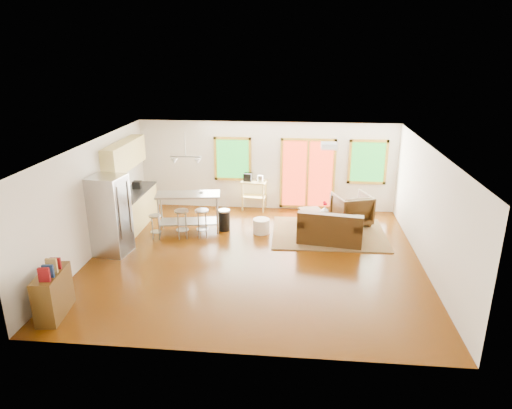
# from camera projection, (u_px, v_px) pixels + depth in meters

# --- Properties ---
(floor) EXTENTS (7.50, 7.00, 0.02)m
(floor) POSITION_uv_depth(u_px,v_px,m) (255.00, 258.00, 10.51)
(floor) COLOR #3C1C02
(floor) RESTS_ON ground
(ceiling) EXTENTS (7.50, 7.00, 0.02)m
(ceiling) POSITION_uv_depth(u_px,v_px,m) (255.00, 146.00, 9.66)
(ceiling) COLOR white
(ceiling) RESTS_ON ground
(back_wall) EXTENTS (7.50, 0.02, 2.60)m
(back_wall) POSITION_uv_depth(u_px,v_px,m) (267.00, 166.00, 13.39)
(back_wall) COLOR silver
(back_wall) RESTS_ON ground
(left_wall) EXTENTS (0.02, 7.00, 2.60)m
(left_wall) POSITION_uv_depth(u_px,v_px,m) (92.00, 199.00, 10.44)
(left_wall) COLOR silver
(left_wall) RESTS_ON ground
(right_wall) EXTENTS (0.02, 7.00, 2.60)m
(right_wall) POSITION_uv_depth(u_px,v_px,m) (429.00, 210.00, 9.74)
(right_wall) COLOR silver
(right_wall) RESTS_ON ground
(front_wall) EXTENTS (7.50, 0.02, 2.60)m
(front_wall) POSITION_uv_depth(u_px,v_px,m) (231.00, 281.00, 6.79)
(front_wall) COLOR silver
(front_wall) RESTS_ON ground
(window_left) EXTENTS (1.10, 0.05, 1.30)m
(window_left) POSITION_uv_depth(u_px,v_px,m) (233.00, 159.00, 13.37)
(window_left) COLOR #185E1B
(window_left) RESTS_ON back_wall
(french_doors) EXTENTS (1.60, 0.05, 2.10)m
(french_doors) POSITION_uv_depth(u_px,v_px,m) (307.00, 174.00, 13.30)
(french_doors) COLOR red
(french_doors) RESTS_ON back_wall
(window_right) EXTENTS (1.10, 0.05, 1.30)m
(window_right) POSITION_uv_depth(u_px,v_px,m) (368.00, 162.00, 13.01)
(window_right) COLOR #185E1B
(window_right) RESTS_ON back_wall
(rug) EXTENTS (2.95, 2.30, 0.03)m
(rug) POSITION_uv_depth(u_px,v_px,m) (329.00, 233.00, 11.86)
(rug) COLOR #486539
(rug) RESTS_ON floor
(loveseat) EXTENTS (1.69, 1.12, 0.84)m
(loveseat) POSITION_uv_depth(u_px,v_px,m) (330.00, 229.00, 11.28)
(loveseat) COLOR black
(loveseat) RESTS_ON floor
(coffee_table) EXTENTS (0.97, 0.67, 0.36)m
(coffee_table) POSITION_uv_depth(u_px,v_px,m) (332.00, 221.00, 11.89)
(coffee_table) COLOR #3C270C
(coffee_table) RESTS_ON floor
(armchair) EXTENTS (1.16, 1.12, 0.95)m
(armchair) POSITION_uv_depth(u_px,v_px,m) (352.00, 208.00, 12.40)
(armchair) COLOR black
(armchair) RESTS_ON floor
(ottoman) EXTENTS (0.70, 0.70, 0.38)m
(ottoman) POSITION_uv_depth(u_px,v_px,m) (311.00, 216.00, 12.57)
(ottoman) COLOR black
(ottoman) RESTS_ON floor
(pouf) EXTENTS (0.52, 0.52, 0.38)m
(pouf) POSITION_uv_depth(u_px,v_px,m) (261.00, 226.00, 11.88)
(pouf) COLOR white
(pouf) RESTS_ON floor
(vase) EXTENTS (0.28, 0.28, 0.35)m
(vase) POSITION_uv_depth(u_px,v_px,m) (325.00, 209.00, 12.09)
(vase) COLOR silver
(vase) RESTS_ON coffee_table
(book) EXTENTS (0.23, 0.06, 0.31)m
(book) POSITION_uv_depth(u_px,v_px,m) (335.00, 213.00, 11.74)
(book) COLOR maroon
(book) RESTS_ON coffee_table
(cabinets) EXTENTS (0.64, 2.24, 2.30)m
(cabinets) POSITION_uv_depth(u_px,v_px,m) (131.00, 193.00, 12.13)
(cabinets) COLOR #D8C16A
(cabinets) RESTS_ON floor
(refrigerator) EXTENTS (0.84, 0.82, 1.87)m
(refrigerator) POSITION_uv_depth(u_px,v_px,m) (110.00, 215.00, 10.49)
(refrigerator) COLOR #B7BABC
(refrigerator) RESTS_ON floor
(island) EXTENTS (1.72, 0.91, 1.04)m
(island) POSITION_uv_depth(u_px,v_px,m) (188.00, 206.00, 11.82)
(island) COLOR #B7BABC
(island) RESTS_ON floor
(cup) EXTENTS (0.15, 0.13, 0.13)m
(cup) POSITION_uv_depth(u_px,v_px,m) (201.00, 194.00, 11.79)
(cup) COLOR white
(cup) RESTS_ON island
(bar_stool_a) EXTENTS (0.37, 0.37, 0.63)m
(bar_stool_a) POSITION_uv_depth(u_px,v_px,m) (155.00, 221.00, 11.41)
(bar_stool_a) COLOR #B7BABC
(bar_stool_a) RESTS_ON floor
(bar_stool_b) EXTENTS (0.45, 0.45, 0.75)m
(bar_stool_b) POSITION_uv_depth(u_px,v_px,m) (182.00, 217.00, 11.43)
(bar_stool_b) COLOR #B7BABC
(bar_stool_b) RESTS_ON floor
(bar_stool_c) EXTENTS (0.42, 0.42, 0.74)m
(bar_stool_c) POSITION_uv_depth(u_px,v_px,m) (202.00, 217.00, 11.50)
(bar_stool_c) COLOR #B7BABC
(bar_stool_c) RESTS_ON floor
(trash_can) EXTENTS (0.31, 0.31, 0.57)m
(trash_can) POSITION_uv_depth(u_px,v_px,m) (224.00, 220.00, 12.03)
(trash_can) COLOR black
(trash_can) RESTS_ON floor
(kitchen_cart) EXTENTS (0.78, 0.55, 1.11)m
(kitchen_cart) POSITION_uv_depth(u_px,v_px,m) (253.00, 185.00, 13.42)
(kitchen_cart) COLOR #D8C16A
(kitchen_cart) RESTS_ON floor
(bookshelf) EXTENTS (0.48, 0.98, 1.12)m
(bookshelf) POSITION_uv_depth(u_px,v_px,m) (53.00, 293.00, 8.13)
(bookshelf) COLOR #3C270C
(bookshelf) RESTS_ON floor
(ceiling_flush) EXTENTS (0.35, 0.35, 0.12)m
(ceiling_flush) POSITION_uv_depth(u_px,v_px,m) (329.00, 146.00, 10.11)
(ceiling_flush) COLOR white
(ceiling_flush) RESTS_ON ceiling
(pendant_light) EXTENTS (0.80, 0.18, 0.79)m
(pendant_light) POSITION_uv_depth(u_px,v_px,m) (186.00, 161.00, 11.48)
(pendant_light) COLOR gray
(pendant_light) RESTS_ON ceiling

